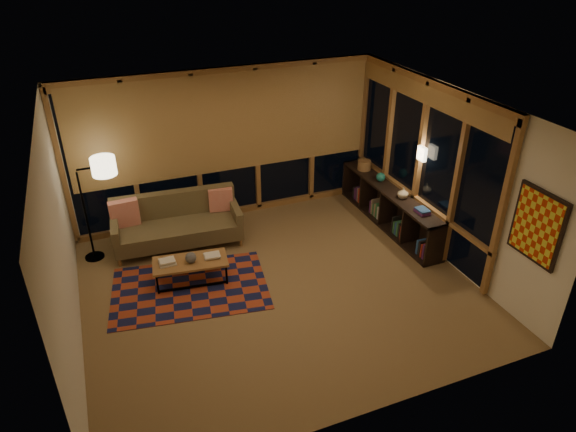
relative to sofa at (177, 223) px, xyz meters
name	(u,v)px	position (x,y,z in m)	size (l,w,h in m)	color
floor	(278,287)	(1.12, -1.70, -0.42)	(5.50, 5.00, 0.01)	olive
ceiling	(276,109)	(1.12, -1.70, 2.28)	(5.50, 5.00, 0.01)	beige
walls	(277,206)	(1.12, -1.70, 0.93)	(5.51, 5.01, 2.70)	#EEE6CC
window_wall_back	(227,146)	(1.12, 0.73, 0.93)	(5.30, 0.16, 2.60)	olive
window_wall_right	(418,161)	(3.80, -1.10, 0.93)	(0.16, 3.70, 2.60)	olive
wall_art	(537,226)	(3.83, -3.55, 1.03)	(0.06, 0.74, 0.94)	red
wall_sconce	(422,154)	(3.74, -1.25, 1.13)	(0.12, 0.18, 0.22)	#FFECBC
sofa	(177,223)	(0.00, 0.00, 0.00)	(2.04, 0.83, 0.84)	brown
pillow_left	(124,213)	(-0.78, 0.25, 0.23)	(0.46, 0.15, 0.46)	red
pillow_right	(221,200)	(0.79, 0.15, 0.20)	(0.40, 0.13, 0.40)	red
area_rug	(190,288)	(-0.10, -1.26, -0.41)	(2.24, 1.49, 0.01)	#A53C1F
coffee_table	(191,271)	(-0.03, -1.09, -0.24)	(1.09, 0.50, 0.36)	olive
book_stack_a	(167,261)	(-0.35, -1.03, -0.02)	(0.24, 0.19, 0.07)	beige
book_stack_b	(212,255)	(0.30, -1.10, -0.03)	(0.26, 0.20, 0.05)	beige
ceramic_pot	(191,257)	(-0.02, -1.12, 0.03)	(0.16, 0.16, 0.16)	#2D2D30
floor_lamp	(85,211)	(-1.35, 0.14, 0.42)	(0.56, 0.37, 1.69)	black
bookshelf	(389,207)	(3.61, -0.70, -0.07)	(0.40, 2.80, 0.70)	#2E2019
basket	(364,165)	(3.59, 0.22, 0.37)	(0.24, 0.24, 0.18)	#A37447
teal_bowl	(381,177)	(3.61, -0.34, 0.36)	(0.16, 0.16, 0.16)	#196658
vase	(403,193)	(3.61, -1.06, 0.38)	(0.18, 0.18, 0.19)	tan
shelf_book_stack	(422,211)	(3.61, -1.62, 0.32)	(0.17, 0.24, 0.07)	beige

